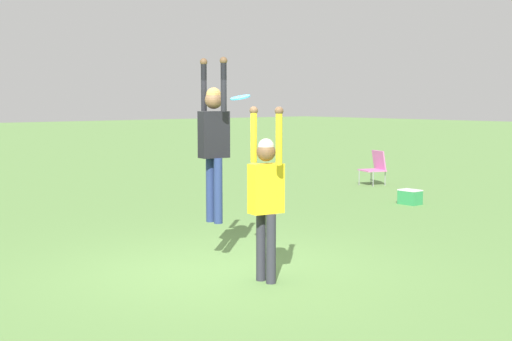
% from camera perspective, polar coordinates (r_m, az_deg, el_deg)
% --- Properties ---
extents(ground_plane, '(120.00, 120.00, 0.00)m').
position_cam_1_polar(ground_plane, '(9.52, -2.69, -7.89)').
color(ground_plane, '#608C47').
extents(person_jumping, '(0.55, 0.43, 2.27)m').
position_cam_1_polar(person_jumping, '(9.80, -3.39, 2.87)').
color(person_jumping, navy).
rests_on(person_jumping, ground_plane).
extents(person_defending, '(0.57, 0.44, 2.15)m').
position_cam_1_polar(person_defending, '(8.66, 0.81, -1.54)').
color(person_defending, '#2D2D38').
rests_on(person_defending, ground_plane).
extents(frisbee, '(0.26, 0.26, 0.07)m').
position_cam_1_polar(frisbee, '(9.13, -1.27, 5.87)').
color(frisbee, '#2D9EDB').
extents(camping_chair_3, '(0.71, 0.76, 0.90)m').
position_cam_1_polar(camping_chair_3, '(18.87, 9.52, 0.37)').
color(camping_chair_3, gray).
rests_on(camping_chair_3, ground_plane).
extents(cooler_box, '(0.44, 0.32, 0.32)m').
position_cam_1_polar(cooler_box, '(15.57, 12.22, -2.08)').
color(cooler_box, '#2D8C4C').
rests_on(cooler_box, ground_plane).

